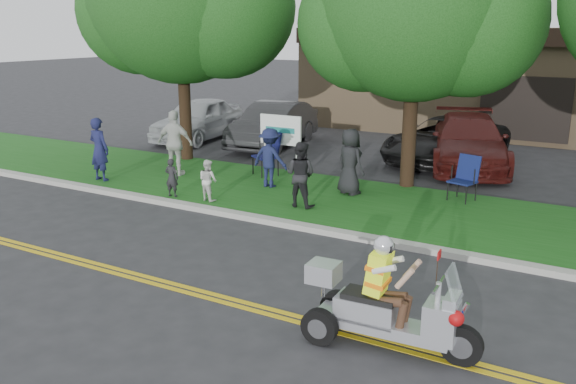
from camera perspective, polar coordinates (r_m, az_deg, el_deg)
The scene contains 22 objects.
ground at distance 10.05m, azimuth -5.63°, elevation -8.62°, with size 120.00×120.00×0.00m, color #28282B.
centerline_near at distance 9.62m, azimuth -7.66°, elevation -9.77°, with size 60.00×0.10×0.01m, color gold.
centerline_far at distance 9.74m, azimuth -7.08°, elevation -9.44°, with size 60.00×0.10×0.01m, color gold.
curb at distance 12.46m, azimuth 2.51°, elevation -3.47°, with size 60.00×0.25×0.12m, color #A8A89E.
grass_verge at distance 14.32m, azimuth 6.48°, elevation -1.08°, with size 60.00×4.00×0.10m, color #185215.
commercial_building at distance 26.71m, azimuth 22.83°, elevation 9.69°, with size 18.00×8.20×4.00m.
tree_mid at distance 15.46m, azimuth 12.10°, elevation 16.33°, with size 5.88×4.80×7.05m.
business_sign at distance 16.55m, azimuth -0.69°, elevation 5.51°, with size 1.25×0.06×1.75m.
trike_scooter at distance 8.09m, azimuth 8.90°, elevation -10.77°, with size 2.33×0.79×1.53m.
lawn_chair_a at distance 16.69m, azimuth -1.71°, elevation 3.90°, with size 0.87×0.88×1.19m.
lawn_chair_b at distance 14.82m, azimuth 16.28°, elevation 1.53°, with size 0.69×0.70×1.05m.
spectator_adult_left at distance 16.77m, azimuth -17.26°, elevation 3.85°, with size 0.61×0.40×1.67m, color #191C46.
spectator_adult_mid at distance 13.66m, azimuth 1.16°, elevation 1.66°, with size 0.72×0.56×1.49m, color black.
spectator_adult_right at distance 16.84m, azimuth -10.52°, elevation 4.52°, with size 1.04×0.43×1.78m, color silver.
spectator_chair_a at distance 15.38m, azimuth -1.70°, elevation 3.23°, with size 0.97×0.56×1.50m, color #181E44.
spectator_chair_b at distance 14.76m, azimuth 5.83°, elevation 2.85°, with size 0.78×0.51×1.60m, color black.
child_left at distance 14.79m, azimuth -10.83°, elevation 1.34°, with size 0.34×0.22×0.93m, color black.
child_right at distance 14.32m, azimuth -7.49°, elevation 1.11°, with size 0.47×0.37×0.97m, color silver.
parked_car_far_left at distance 22.77m, azimuth -8.42°, elevation 6.79°, with size 1.82×4.51×1.54m, color #B1B4B8.
parked_car_left at distance 21.25m, azimuth -1.38°, elevation 6.31°, with size 1.60×4.59×1.51m, color #2D2D30.
parked_car_mid at distance 19.38m, azimuth 14.57°, elevation 4.72°, with size 2.25×4.88×1.36m, color black.
parked_car_right at distance 18.87m, azimuth 16.50°, elevation 4.55°, with size 2.12×5.22×1.51m, color #451210.
Camera 1 is at (5.40, -7.44, 4.05)m, focal length 38.00 mm.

